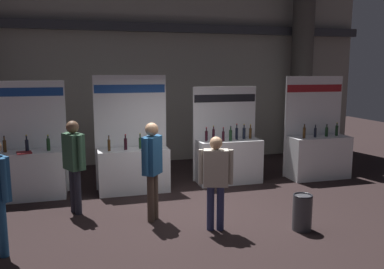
# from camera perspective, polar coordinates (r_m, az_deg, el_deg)

# --- Properties ---
(ground_plane) EXTENTS (26.38, 26.38, 0.00)m
(ground_plane) POSITION_cam_1_polar(r_m,az_deg,el_deg) (7.42, 0.25, -11.73)
(ground_plane) COLOR black
(hall_colonnade) EXTENTS (13.19, 1.17, 6.97)m
(hall_colonnade) POSITION_cam_1_polar(r_m,az_deg,el_deg) (11.48, -6.15, 13.16)
(hall_colonnade) COLOR gray
(hall_colonnade) RESTS_ON ground_plane
(exhibitor_booth_0) EXTENTS (1.98, 0.71, 2.44)m
(exhibitor_booth_0) POSITION_cam_1_polar(r_m,az_deg,el_deg) (8.99, -23.80, -4.70)
(exhibitor_booth_0) COLOR white
(exhibitor_booth_0) RESTS_ON ground_plane
(exhibitor_booth_1) EXTENTS (1.60, 0.66, 2.55)m
(exhibitor_booth_1) POSITION_cam_1_polar(r_m,az_deg,el_deg) (8.84, -8.46, -4.25)
(exhibitor_booth_1) COLOR white
(exhibitor_booth_1) RESTS_ON ground_plane
(exhibitor_booth_2) EXTENTS (1.59, 0.66, 2.28)m
(exhibitor_booth_2) POSITION_cam_1_polar(r_m,az_deg,el_deg) (9.48, 5.27, -3.29)
(exhibitor_booth_2) COLOR white
(exhibitor_booth_2) RESTS_ON ground_plane
(exhibitor_booth_3) EXTENTS (1.57, 0.66, 2.52)m
(exhibitor_booth_3) POSITION_cam_1_polar(r_m,az_deg,el_deg) (10.33, 17.70, -2.51)
(exhibitor_booth_3) COLOR white
(exhibitor_booth_3) RESTS_ON ground_plane
(trash_bin) EXTENTS (0.32, 0.32, 0.61)m
(trash_bin) POSITION_cam_1_polar(r_m,az_deg,el_deg) (6.99, 15.61, -10.74)
(trash_bin) COLOR #38383D
(trash_bin) RESTS_ON ground_plane
(visitor_0) EXTENTS (0.55, 0.34, 1.59)m
(visitor_0) POSITION_cam_1_polar(r_m,az_deg,el_deg) (6.55, 3.44, -5.90)
(visitor_0) COLOR navy
(visitor_0) RESTS_ON ground_plane
(visitor_2) EXTENTS (0.42, 0.52, 1.75)m
(visitor_2) POSITION_cam_1_polar(r_m,az_deg,el_deg) (7.62, -16.67, -3.23)
(visitor_2) COLOR #23232D
(visitor_2) RESTS_ON ground_plane
(visitor_5) EXTENTS (0.40, 0.44, 1.76)m
(visitor_5) POSITION_cam_1_polar(r_m,az_deg,el_deg) (6.97, -5.76, -4.10)
(visitor_5) COLOR #47382D
(visitor_5) RESTS_ON ground_plane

